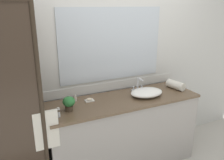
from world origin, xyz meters
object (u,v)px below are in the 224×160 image
object	(u,v)px
faucet	(138,86)
amenity_bottle_shampoo	(58,113)
amenity_bottle_body_wash	(75,98)
potted_plant	(69,103)
sink_basin	(147,92)
soap_dish	(89,100)
rolled_towel_near_edge	(176,85)

from	to	relation	value
faucet	amenity_bottle_shampoo	xyz separation A→B (m)	(-1.07, -0.29, -0.01)
amenity_bottle_body_wash	potted_plant	bearing A→B (deg)	-120.95
sink_basin	soap_dish	size ratio (longest dim) A/B	4.01
sink_basin	potted_plant	size ratio (longest dim) A/B	2.64
amenity_bottle_body_wash	sink_basin	bearing A→B (deg)	-14.61
sink_basin	soap_dish	distance (m)	0.69
sink_basin	amenity_bottle_shampoo	bearing A→B (deg)	-174.90
sink_basin	rolled_towel_near_edge	xyz separation A→B (m)	(0.47, 0.04, 0.01)
potted_plant	faucet	bearing A→B (deg)	11.82
sink_basin	faucet	world-z (taller)	faucet
amenity_bottle_body_wash	rolled_towel_near_edge	size ratio (longest dim) A/B	0.31
amenity_bottle_shampoo	rolled_towel_near_edge	bearing A→B (deg)	5.19
potted_plant	rolled_towel_near_edge	distance (m)	1.42
soap_dish	amenity_bottle_shampoo	size ratio (longest dim) A/B	1.01
rolled_towel_near_edge	sink_basin	bearing A→B (deg)	-174.60
faucet	amenity_bottle_shampoo	distance (m)	1.11
faucet	rolled_towel_near_edge	distance (m)	0.50
faucet	soap_dish	world-z (taller)	faucet
potted_plant	soap_dish	bearing A→B (deg)	27.76
sink_basin	amenity_bottle_body_wash	size ratio (longest dim) A/B	5.48
soap_dish	amenity_bottle_body_wash	bearing A→B (deg)	154.05
amenity_bottle_body_wash	rolled_towel_near_edge	xyz separation A→B (m)	(1.29, -0.17, 0.02)
amenity_bottle_shampoo	amenity_bottle_body_wash	xyz separation A→B (m)	(0.26, 0.31, -0.01)
potted_plant	amenity_bottle_shampoo	xyz separation A→B (m)	(-0.13, -0.10, -0.04)
potted_plant	soap_dish	distance (m)	0.31
faucet	amenity_bottle_body_wash	size ratio (longest dim) A/B	2.39
sink_basin	potted_plant	world-z (taller)	potted_plant
soap_dish	amenity_bottle_shampoo	distance (m)	0.47
potted_plant	rolled_towel_near_edge	xyz separation A→B (m)	(1.41, 0.04, -0.03)
potted_plant	amenity_bottle_body_wash	xyz separation A→B (m)	(0.13, 0.21, -0.05)
potted_plant	amenity_bottle_shampoo	world-z (taller)	potted_plant
amenity_bottle_shampoo	rolled_towel_near_edge	xyz separation A→B (m)	(1.55, 0.14, 0.01)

